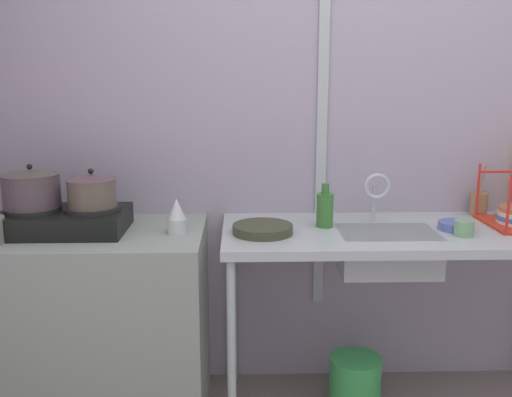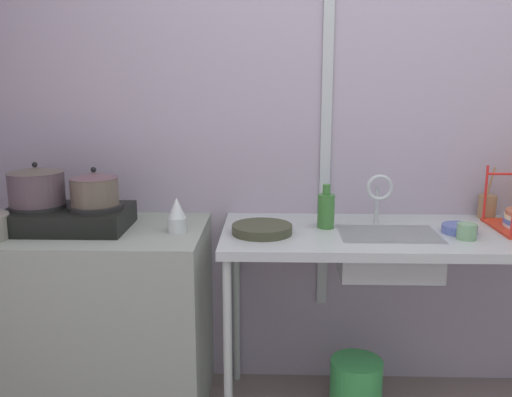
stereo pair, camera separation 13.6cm
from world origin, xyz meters
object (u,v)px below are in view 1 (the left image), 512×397
(percolator, at_px, (177,216))
(cup_by_rack, at_px, (464,228))
(stove, at_px, (64,220))
(utensil_jar, at_px, (479,203))
(pot_on_left_burner, at_px, (31,188))
(faucet, at_px, (376,190))
(bucket_on_floor, at_px, (355,383))
(sink_basin, at_px, (386,251))
(bottle_by_sink, at_px, (325,209))
(pot_on_right_burner, at_px, (92,190))
(small_bowl_on_drainboard, at_px, (455,226))
(frying_pan, at_px, (263,229))

(percolator, distance_m, cup_by_rack, 1.23)
(stove, xyz_separation_m, percolator, (0.50, -0.04, 0.02))
(percolator, xyz_separation_m, utensil_jar, (1.44, 0.30, -0.02))
(stove, relative_size, utensil_jar, 2.19)
(pot_on_left_burner, xyz_separation_m, faucet, (1.52, 0.10, -0.04))
(utensil_jar, xyz_separation_m, bucket_on_floor, (-0.64, -0.26, -0.81))
(sink_basin, height_order, bucket_on_floor, sink_basin)
(pot_on_left_burner, distance_m, bottle_by_sink, 1.28)
(stove, height_order, utensil_jar, utensil_jar)
(sink_basin, xyz_separation_m, bucket_on_floor, (-0.11, 0.03, -0.66))
(pot_on_right_burner, bearing_deg, utensil_jar, 8.04)
(stove, distance_m, cup_by_rack, 1.72)
(pot_on_right_burner, bearing_deg, pot_on_left_burner, 180.00)
(percolator, bearing_deg, bottle_by_sink, 7.98)
(cup_by_rack, height_order, small_bowl_on_drainboard, cup_by_rack)
(pot_on_left_burner, height_order, pot_on_right_burner, pot_on_left_burner)
(pot_on_right_burner, bearing_deg, sink_basin, -1.86)
(percolator, bearing_deg, frying_pan, -2.09)
(stove, bearing_deg, bucket_on_floor, -0.37)
(percolator, distance_m, bucket_on_floor, 1.16)
(pot_on_right_burner, bearing_deg, bottle_by_sink, 2.90)
(stove, height_order, sink_basin, stove)
(cup_by_rack, distance_m, bucket_on_floor, 0.89)
(percolator, relative_size, frying_pan, 0.59)
(small_bowl_on_drainboard, xyz_separation_m, utensil_jar, (0.22, 0.27, 0.04))
(pot_on_left_burner, xyz_separation_m, pot_on_right_burner, (0.26, 0.00, -0.01))
(cup_by_rack, bearing_deg, stove, 176.24)
(pot_on_left_burner, distance_m, bucket_on_floor, 1.72)
(stove, distance_m, sink_basin, 1.42)
(small_bowl_on_drainboard, relative_size, bucket_on_floor, 0.57)
(cup_by_rack, bearing_deg, utensil_jar, 59.19)
(frying_pan, distance_m, small_bowl_on_drainboard, 0.86)
(pot_on_left_burner, xyz_separation_m, frying_pan, (0.99, -0.05, -0.18))
(stove, bearing_deg, utensil_jar, 7.51)
(frying_pan, relative_size, bottle_by_sink, 1.31)
(stove, distance_m, bucket_on_floor, 1.53)
(pot_on_left_burner, xyz_separation_m, sink_basin, (1.54, -0.04, -0.28))
(frying_pan, relative_size, utensil_jar, 1.07)
(cup_by_rack, distance_m, bottle_by_sink, 0.60)
(sink_basin, bearing_deg, stove, 178.31)
(faucet, relative_size, bucket_on_floor, 0.90)
(pot_on_right_burner, height_order, bottle_by_sink, pot_on_right_burner)
(small_bowl_on_drainboard, relative_size, bottle_by_sink, 0.76)
(frying_pan, height_order, cup_by_rack, cup_by_rack)
(sink_basin, bearing_deg, bottle_by_sink, 160.48)
(pot_on_right_burner, xyz_separation_m, small_bowl_on_drainboard, (1.59, -0.02, -0.17))
(pot_on_right_burner, distance_m, bottle_by_sink, 1.03)
(pot_on_left_burner, relative_size, bottle_by_sink, 1.22)
(stove, xyz_separation_m, sink_basin, (1.41, -0.04, -0.14))
(faucet, xyz_separation_m, bottle_by_sink, (-0.24, -0.04, -0.08))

